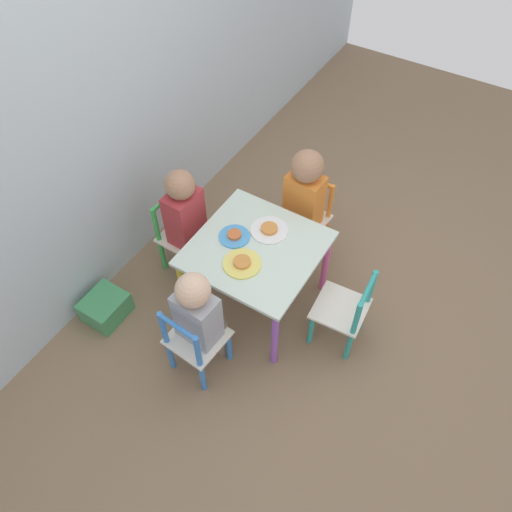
# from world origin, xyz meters

# --- Properties ---
(ground_plane) EXTENTS (6.00, 6.00, 0.00)m
(ground_plane) POSITION_xyz_m (0.00, 0.00, 0.00)
(ground_plane) COLOR #7F664C
(house_wall) EXTENTS (6.00, 0.06, 2.60)m
(house_wall) POSITION_xyz_m (0.00, 0.85, 1.30)
(house_wall) COLOR #B2C1CC
(house_wall) RESTS_ON ground_plane
(kids_table) EXTENTS (0.63, 0.63, 0.47)m
(kids_table) POSITION_xyz_m (0.00, 0.00, 0.41)
(kids_table) COLOR silver
(kids_table) RESTS_ON ground_plane
(chair_green) EXTENTS (0.27, 0.27, 0.50)m
(chair_green) POSITION_xyz_m (0.02, 0.51, 0.24)
(chair_green) COLOR silver
(chair_green) RESTS_ON ground_plane
(chair_orange) EXTENTS (0.28, 0.28, 0.50)m
(chair_orange) POSITION_xyz_m (0.51, -0.03, 0.24)
(chair_orange) COLOR silver
(chair_orange) RESTS_ON ground_plane
(chair_blue) EXTENTS (0.28, 0.28, 0.50)m
(chair_blue) POSITION_xyz_m (-0.51, 0.04, 0.24)
(chair_blue) COLOR silver
(chair_blue) RESTS_ON ground_plane
(chair_teal) EXTENTS (0.28, 0.28, 0.50)m
(chair_teal) POSITION_xyz_m (0.04, -0.51, 0.24)
(chair_teal) COLOR silver
(chair_teal) RESTS_ON ground_plane
(child_back) EXTENTS (0.20, 0.22, 0.74)m
(child_back) POSITION_xyz_m (0.02, 0.45, 0.44)
(child_back) COLOR #38383D
(child_back) RESTS_ON ground_plane
(child_right) EXTENTS (0.23, 0.21, 0.77)m
(child_right) POSITION_xyz_m (0.45, -0.03, 0.47)
(child_right) COLOR #38383D
(child_right) RESTS_ON ground_plane
(child_left) EXTENTS (0.22, 0.21, 0.71)m
(child_left) POSITION_xyz_m (-0.45, 0.03, 0.42)
(child_left) COLOR #7A6B5B
(child_left) RESTS_ON ground_plane
(plate_back) EXTENTS (0.16, 0.16, 0.03)m
(plate_back) POSITION_xyz_m (0.00, 0.13, 0.48)
(plate_back) COLOR #4C9EE0
(plate_back) RESTS_ON kids_table
(plate_right) EXTENTS (0.20, 0.20, 0.03)m
(plate_right) POSITION_xyz_m (0.13, 0.00, 0.48)
(plate_right) COLOR white
(plate_right) RESTS_ON kids_table
(plate_left) EXTENTS (0.19, 0.19, 0.03)m
(plate_left) POSITION_xyz_m (-0.13, 0.00, 0.48)
(plate_left) COLOR #EADB66
(plate_left) RESTS_ON kids_table
(storage_bin) EXTENTS (0.23, 0.21, 0.14)m
(storage_bin) POSITION_xyz_m (-0.52, 0.66, 0.07)
(storage_bin) COLOR #3D8E56
(storage_bin) RESTS_ON ground_plane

